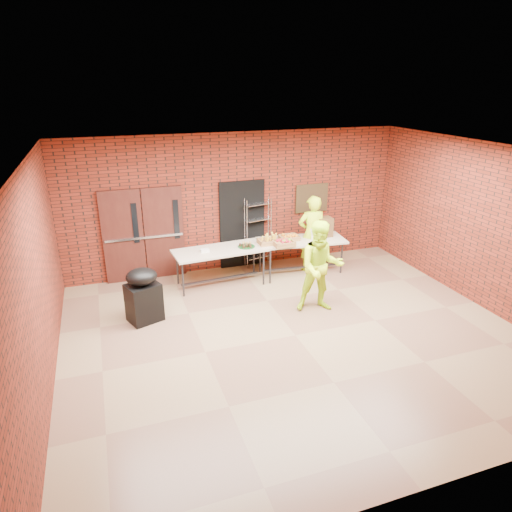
{
  "coord_description": "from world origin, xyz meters",
  "views": [
    {
      "loc": [
        -2.99,
        -6.47,
        4.3
      ],
      "look_at": [
        -0.26,
        1.4,
        1.05
      ],
      "focal_mm": 32.0,
      "sensor_mm": 36.0,
      "label": 1
    }
  ],
  "objects": [
    {
      "name": "wire_rack",
      "position": [
        0.45,
        3.32,
        0.85
      ],
      "size": [
        0.65,
        0.33,
        1.69
      ],
      "primitive_type": null,
      "rotation": [
        0.0,
        0.0,
        0.21
      ],
      "color": "#ACADB3",
      "rests_on": "room"
    },
    {
      "name": "double_doors",
      "position": [
        -2.2,
        3.44,
        1.05
      ],
      "size": [
        1.78,
        0.12,
        2.1
      ],
      "color": "#411B12",
      "rests_on": "room"
    },
    {
      "name": "covered_grill",
      "position": [
        -2.47,
        1.45,
        0.53
      ],
      "size": [
        0.71,
        0.65,
        1.06
      ],
      "rotation": [
        0.0,
        0.0,
        0.35
      ],
      "color": "black",
      "rests_on": "room"
    },
    {
      "name": "basket_bananas",
      "position": [
        0.43,
        2.56,
        0.89
      ],
      "size": [
        0.44,
        0.34,
        0.14
      ],
      "color": "#A47A42",
      "rests_on": "table_right"
    },
    {
      "name": "volunteer_man",
      "position": [
        0.84,
        0.77,
        0.91
      ],
      "size": [
        1.03,
        0.89,
        1.83
      ],
      "primitive_type": "imported",
      "rotation": [
        0.0,
        0.0,
        -0.26
      ],
      "color": "#CBF91B",
      "rests_on": "room"
    },
    {
      "name": "cup_stack_front",
      "position": [
        1.49,
        2.47,
        0.95
      ],
      "size": [
        0.08,
        0.08,
        0.25
      ],
      "primitive_type": "cylinder",
      "color": "white",
      "rests_on": "table_right"
    },
    {
      "name": "volunteer_woman",
      "position": [
        1.56,
        2.67,
        0.91
      ],
      "size": [
        0.72,
        0.52,
        1.82
      ],
      "primitive_type": "imported",
      "rotation": [
        0.0,
        0.0,
        3.0
      ],
      "color": "#CBF91B",
      "rests_on": "room"
    },
    {
      "name": "table_left",
      "position": [
        -0.7,
        2.56,
        0.76
      ],
      "size": [
        2.07,
        0.98,
        0.83
      ],
      "rotation": [
        0.0,
        0.0,
        0.07
      ],
      "color": "tan",
      "rests_on": "room"
    },
    {
      "name": "muffin_tray",
      "position": [
        -0.1,
        2.53,
        0.87
      ],
      "size": [
        0.38,
        0.38,
        0.09
      ],
      "color": "#13481A",
      "rests_on": "table_left"
    },
    {
      "name": "basket_oranges",
      "position": [
        0.98,
        2.66,
        0.88
      ],
      "size": [
        0.43,
        0.33,
        0.13
      ],
      "color": "#A47A42",
      "rests_on": "table_right"
    },
    {
      "name": "coffee_dispenser",
      "position": [
        1.86,
        2.65,
        1.05
      ],
      "size": [
        0.34,
        0.31,
        0.45
      ],
      "primitive_type": "cube",
      "color": "brown",
      "rests_on": "table_right"
    },
    {
      "name": "dark_doorway",
      "position": [
        0.1,
        3.46,
        1.05
      ],
      "size": [
        1.1,
        0.06,
        2.1
      ],
      "primitive_type": "cube",
      "color": "black",
      "rests_on": "room"
    },
    {
      "name": "table_right",
      "position": [
        1.26,
        2.58,
        0.76
      ],
      "size": [
        2.09,
        1.04,
        0.83
      ],
      "rotation": [
        0.0,
        0.0,
        -0.1
      ],
      "color": "tan",
      "rests_on": "room"
    },
    {
      "name": "cup_stack_mid",
      "position": [
        1.74,
        2.41,
        0.95
      ],
      "size": [
        0.09,
        0.09,
        0.26
      ],
      "primitive_type": "cylinder",
      "color": "white",
      "rests_on": "table_right"
    },
    {
      "name": "cup_stack_back",
      "position": [
        1.52,
        2.59,
        0.95
      ],
      "size": [
        0.08,
        0.08,
        0.24
      ],
      "primitive_type": "cylinder",
      "color": "white",
      "rests_on": "table_right"
    },
    {
      "name": "napkin_box",
      "position": [
        -1.04,
        2.52,
        0.86
      ],
      "size": [
        0.19,
        0.12,
        0.06
      ],
      "primitive_type": "cube",
      "color": "white",
      "rests_on": "table_left"
    },
    {
      "name": "basket_apples",
      "position": [
        0.71,
        2.34,
        0.89
      ],
      "size": [
        0.46,
        0.35,
        0.14
      ],
      "color": "#A47A42",
      "rests_on": "table_right"
    },
    {
      "name": "bronze_plaque",
      "position": [
        1.9,
        3.45,
        1.55
      ],
      "size": [
        0.85,
        0.04,
        0.7
      ],
      "primitive_type": "cube",
      "color": "#3E3118",
      "rests_on": "room"
    },
    {
      "name": "room",
      "position": [
        0.0,
        0.0,
        1.6
      ],
      "size": [
        8.08,
        7.08,
        3.28
      ],
      "color": "brown",
      "rests_on": "ground"
    }
  ]
}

